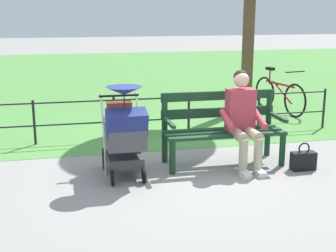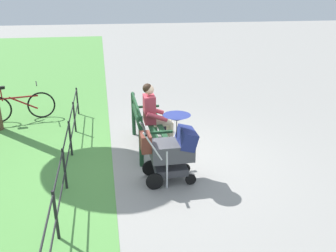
# 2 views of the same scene
# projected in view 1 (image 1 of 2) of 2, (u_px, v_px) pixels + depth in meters

# --- Properties ---
(ground_plane) EXTENTS (60.00, 60.00, 0.00)m
(ground_plane) POSITION_uv_depth(u_px,v_px,m) (174.00, 168.00, 6.19)
(ground_plane) COLOR gray
(grass_lawn) EXTENTS (40.00, 16.00, 0.01)m
(grass_lawn) POSITION_uv_depth(u_px,v_px,m) (109.00, 77.00, 14.52)
(grass_lawn) COLOR #518E42
(grass_lawn) RESTS_ON ground
(park_bench) EXTENTS (1.60, 0.61, 0.96)m
(park_bench) POSITION_uv_depth(u_px,v_px,m) (222.00, 125.00, 6.31)
(park_bench) COLOR #193D23
(park_bench) RESTS_ON ground
(person_on_bench) EXTENTS (0.53, 0.74, 1.28)m
(person_on_bench) POSITION_uv_depth(u_px,v_px,m) (243.00, 117.00, 6.11)
(person_on_bench) COLOR tan
(person_on_bench) RESTS_ON ground
(stroller) EXTENTS (0.52, 0.90, 1.15)m
(stroller) POSITION_uv_depth(u_px,v_px,m) (124.00, 131.00, 5.76)
(stroller) COLOR black
(stroller) RESTS_ON ground
(handbag) EXTENTS (0.32, 0.14, 0.37)m
(handbag) POSITION_uv_depth(u_px,v_px,m) (303.00, 160.00, 6.11)
(handbag) COLOR black
(handbag) RESTS_ON ground
(park_fence) EXTENTS (6.16, 0.04, 0.70)m
(park_fence) POSITION_uv_depth(u_px,v_px,m) (152.00, 113.00, 7.56)
(park_fence) COLOR black
(park_fence) RESTS_ON ground
(bicycle) EXTENTS (0.48, 1.64, 0.89)m
(bicycle) POSITION_uv_depth(u_px,v_px,m) (279.00, 95.00, 9.46)
(bicycle) COLOR black
(bicycle) RESTS_ON ground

